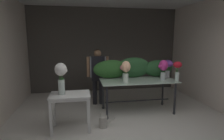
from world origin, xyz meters
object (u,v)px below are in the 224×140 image
Objects in this scene: vase_violet_carnations at (168,66)px; vase_white_roses_tall at (61,75)px; side_table_white at (70,99)px; vase_crimson_ranunculus at (177,69)px; florist at (98,71)px; vase_magenta_stock at (163,68)px; vase_rosy_hydrangea at (124,69)px; display_table_glass at (138,85)px; watering_can at (103,122)px; vase_peach_tulips at (126,70)px.

vase_white_roses_tall is at bearing -162.42° from vase_violet_carnations.
side_table_white is 2.55m from vase_crimson_ranunculus.
vase_magenta_stock is (1.54, -0.83, 0.17)m from florist.
vase_crimson_ranunculus reaches higher than side_table_white.
florist is at bearing 137.40° from vase_rosy_hydrangea.
side_table_white is (-1.63, -0.70, -0.05)m from display_table_glass.
side_table_white is 1.57× the size of vase_magenta_stock.
display_table_glass is 0.97m from vase_violet_carnations.
watering_can is (-0.65, -0.87, -0.95)m from vase_rosy_hydrangea.
side_table_white is 1.61m from florist.
watering_can is (-1.82, -0.37, -1.01)m from vase_crimson_ranunculus.
vase_magenta_stock is at bearing 13.89° from vase_white_roses_tall.
vase_peach_tulips reaches higher than watering_can.
vase_violet_carnations reaches higher than watering_can.
vase_crimson_ranunculus is at bearing -89.73° from vase_violet_carnations.
watering_can is (-1.58, -0.61, -1.00)m from vase_magenta_stock.
display_table_glass is at bearing -25.79° from vase_rosy_hydrangea.
display_table_glass is 1.96m from vase_white_roses_tall.
vase_white_roses_tall is (-0.85, -1.42, 0.18)m from florist.
vase_magenta_stock reaches higher than vase_violet_carnations.
vase_rosy_hydrangea is at bearing 81.01° from vase_peach_tulips.
vase_violet_carnations is (1.78, -0.59, 0.18)m from florist.
vase_rosy_hydrangea is at bearing 52.95° from watering_can.
vase_white_roses_tall is at bearing -158.67° from display_table_glass.
vase_crimson_ranunculus is (2.48, 0.35, 0.49)m from side_table_white.
florist reaches higher than vase_white_roses_tall.
vase_violet_carnations is at bearing -0.72° from vase_rosy_hydrangea.
side_table_white is 1.62m from vase_rosy_hydrangea.
florist is 2.50× the size of vase_white_roses_tall.
florist is at bearing 161.83° from vase_violet_carnations.
vase_magenta_stock is at bearing -28.19° from florist.
vase_white_roses_tall is at bearing -172.46° from vase_crimson_ranunculus.
vase_peach_tulips is 1.24m from watering_can.
display_table_glass reaches higher than watering_can.
watering_can is (-0.97, -0.71, -0.57)m from display_table_glass.
side_table_white is 1.68× the size of vase_violet_carnations.
vase_peach_tulips is 1.24m from vase_crimson_ranunculus.
vase_peach_tulips reaches higher than vase_violet_carnations.
florist is at bearing 142.30° from display_table_glass.
side_table_white is 0.51× the size of florist.
display_table_glass is 0.75m from vase_magenta_stock.
vase_crimson_ranunculus is (1.17, -0.50, 0.06)m from vase_rosy_hydrangea.
vase_crimson_ranunculus is (1.23, -0.07, 0.01)m from vase_peach_tulips.
vase_white_roses_tall is (-1.78, -0.70, 0.44)m from display_table_glass.
florist reaches higher than watering_can.
vase_white_roses_tall is (-0.16, 0.00, 0.49)m from side_table_white.
vase_magenta_stock is 1.33× the size of vase_rosy_hydrangea.
vase_peach_tulips reaches higher than vase_magenta_stock.
vase_rosy_hydrangea is (-0.31, 0.15, 0.38)m from display_table_glass.
display_table_glass is 3.99× the size of vase_violet_carnations.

